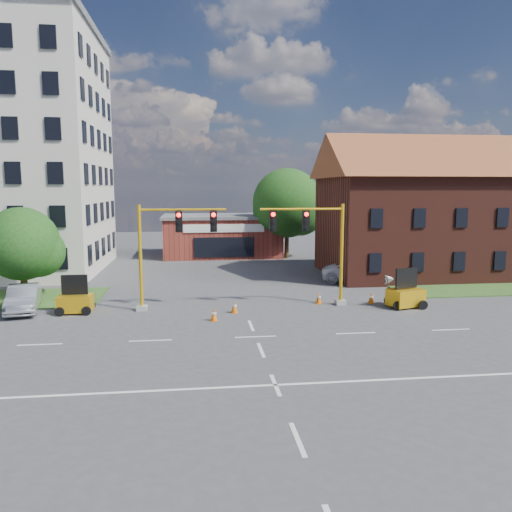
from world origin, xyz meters
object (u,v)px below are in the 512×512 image
signal_mast_west (169,244)px  trailer_west (75,302)px  pickup_white (359,273)px  trailer_east (406,296)px  signal_mast_east (315,242)px

signal_mast_west → trailer_west: (-5.37, -0.13, -3.25)m
pickup_white → trailer_west: bearing=131.3°
trailer_east → pickup_white: size_ratio=0.41×
signal_mast_west → trailer_east: (14.07, -1.08, -3.21)m
signal_mast_west → pickup_white: (13.87, 6.88, -3.14)m
signal_mast_west → pickup_white: bearing=26.4°
trailer_east → pickup_white: 7.96m
trailer_west → signal_mast_east: bearing=0.6°
trailer_west → pickup_white: size_ratio=0.38×
trailer_west → trailer_east: trailer_east is taller
signal_mast_east → trailer_east: signal_mast_east is taller
signal_mast_east → trailer_west: size_ratio=2.91×
trailer_west → pickup_white: 20.47m
trailer_east → signal_mast_west: bearing=158.3°
signal_mast_west → signal_mast_east: size_ratio=1.00×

